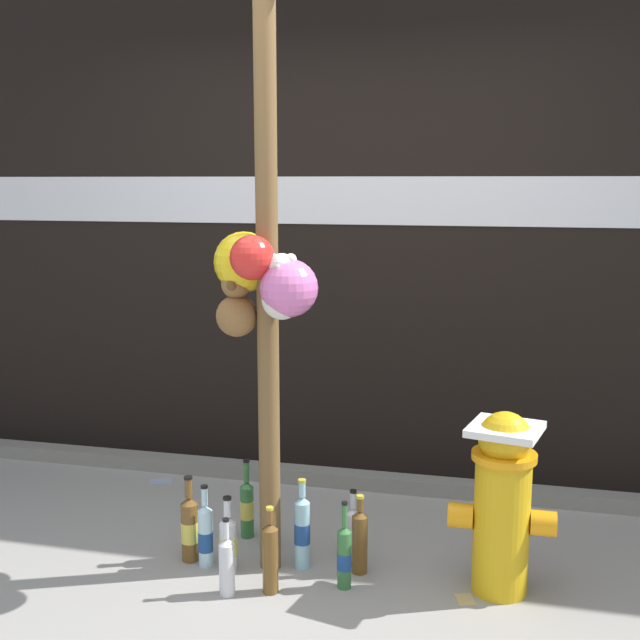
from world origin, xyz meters
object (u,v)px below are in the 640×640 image
at_px(fire_hydrant, 502,499).
at_px(bottle_10, 247,507).
at_px(bottle_2, 268,521).
at_px(bottle_8, 353,532).
at_px(bottle_4, 344,556).
at_px(bottle_9, 206,535).
at_px(bottle_5, 190,528).
at_px(bottle_6, 228,542).
at_px(bottle_1, 227,565).
at_px(bottle_7, 360,540).
at_px(memorial_post, 262,224).
at_px(bottle_3, 270,556).
at_px(bottle_0, 302,531).

height_order(fire_hydrant, bottle_10, fire_hydrant).
relative_size(bottle_2, bottle_8, 1.00).
height_order(bottle_4, bottle_8, bottle_4).
height_order(bottle_4, bottle_9, bottle_4).
relative_size(bottle_5, bottle_6, 1.17).
relative_size(bottle_2, bottle_9, 0.86).
distance_m(bottle_2, bottle_8, 0.40).
height_order(bottle_1, bottle_7, bottle_7).
relative_size(memorial_post, bottle_1, 8.48).
bearing_deg(bottle_4, bottle_6, 177.04).
distance_m(bottle_5, bottle_8, 0.73).
relative_size(bottle_1, bottle_10, 0.86).
bearing_deg(bottle_8, bottle_10, 170.26).
height_order(bottle_6, bottle_10, bottle_10).
bearing_deg(bottle_3, bottle_1, -160.56).
height_order(bottle_2, bottle_4, bottle_4).
distance_m(bottle_0, bottle_9, 0.43).
bearing_deg(bottle_0, bottle_5, -173.70).
height_order(bottle_4, bottle_10, bottle_10).
distance_m(bottle_4, bottle_10, 0.66).
bearing_deg(bottle_0, bottle_6, -161.01).
relative_size(bottle_4, bottle_9, 1.02).
relative_size(bottle_0, bottle_3, 1.09).
relative_size(bottle_1, bottle_6, 0.98).
bearing_deg(memorial_post, bottle_10, 123.14).
bearing_deg(bottle_10, bottle_4, -33.40).
distance_m(bottle_6, bottle_7, 0.57).
relative_size(bottle_3, bottle_5, 0.95).
bearing_deg(bottle_9, bottle_4, -4.24).
height_order(bottle_1, bottle_4, bottle_4).
height_order(bottle_2, bottle_7, bottle_7).
relative_size(bottle_1, bottle_9, 0.89).
relative_size(bottle_5, bottle_8, 1.23).
relative_size(bottle_5, bottle_7, 1.12).
relative_size(bottle_2, bottle_5, 0.81).
bearing_deg(bottle_10, memorial_post, -56.86).
xyz_separation_m(bottle_5, bottle_8, (0.70, 0.19, -0.03)).
bearing_deg(bottle_6, memorial_post, 19.10).
bearing_deg(bottle_10, fire_hydrant, -11.36).
height_order(bottle_1, bottle_2, bottle_1).
bearing_deg(bottle_3, bottle_9, 155.71).
distance_m(bottle_9, bottle_10, 0.33).
bearing_deg(memorial_post, fire_hydrant, 2.47).
bearing_deg(bottle_4, bottle_8, 93.36).
bearing_deg(bottle_4, bottle_1, -159.75).
distance_m(bottle_0, bottle_5, 0.51).
relative_size(bottle_2, bottle_4, 0.85).
xyz_separation_m(bottle_1, bottle_5, (-0.26, 0.24, 0.02)).
bearing_deg(bottle_8, fire_hydrant, -12.68).
height_order(bottle_3, bottle_6, bottle_3).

